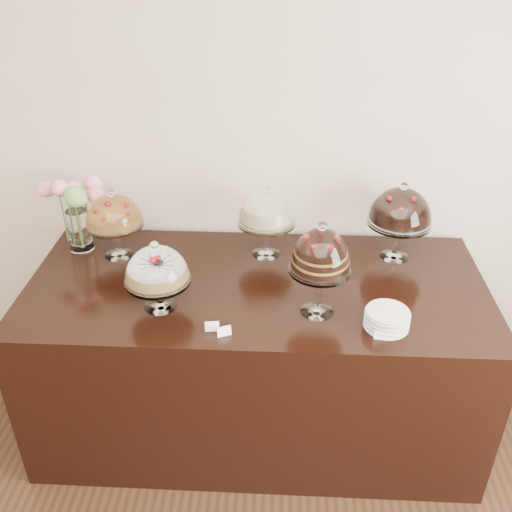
{
  "coord_description": "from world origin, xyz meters",
  "views": [
    {
      "loc": [
        0.17,
        0.17,
        2.42
      ],
      "look_at": [
        0.05,
        2.4,
        1.08
      ],
      "focal_mm": 40.0,
      "sensor_mm": 36.0,
      "label": 1
    }
  ],
  "objects_px": {
    "display_counter": "(256,355)",
    "cake_stand_sugar_sponge": "(157,268)",
    "cake_stand_dark_choco": "(401,209)",
    "flower_vase": "(77,206)",
    "cake_stand_fruit_tart": "(113,214)",
    "cake_stand_cheesecake": "(266,211)",
    "plate_stack": "(387,319)",
    "cake_stand_choco_layer": "(321,254)"
  },
  "relations": [
    {
      "from": "cake_stand_dark_choco",
      "to": "cake_stand_fruit_tart",
      "type": "height_order",
      "value": "cake_stand_dark_choco"
    },
    {
      "from": "display_counter",
      "to": "cake_stand_cheesecake",
      "type": "xyz_separation_m",
      "value": [
        0.04,
        0.28,
        0.7
      ]
    },
    {
      "from": "cake_stand_sugar_sponge",
      "to": "cake_stand_cheesecake",
      "type": "xyz_separation_m",
      "value": [
        0.46,
        0.49,
        0.05
      ]
    },
    {
      "from": "cake_stand_choco_layer",
      "to": "flower_vase",
      "type": "xyz_separation_m",
      "value": [
        -1.21,
        0.5,
        -0.05
      ]
    },
    {
      "from": "display_counter",
      "to": "flower_vase",
      "type": "xyz_separation_m",
      "value": [
        -0.93,
        0.29,
        0.7
      ]
    },
    {
      "from": "display_counter",
      "to": "cake_stand_fruit_tart",
      "type": "distance_m",
      "value": 1.03
    },
    {
      "from": "plate_stack",
      "to": "flower_vase",
      "type": "bearing_deg",
      "value": 158.27
    },
    {
      "from": "cake_stand_cheesecake",
      "to": "cake_stand_fruit_tart",
      "type": "xyz_separation_m",
      "value": [
        -0.76,
        -0.05,
        -0.01
      ]
    },
    {
      "from": "cake_stand_sugar_sponge",
      "to": "flower_vase",
      "type": "height_order",
      "value": "flower_vase"
    },
    {
      "from": "cake_stand_cheesecake",
      "to": "cake_stand_dark_choco",
      "type": "distance_m",
      "value": 0.66
    },
    {
      "from": "display_counter",
      "to": "flower_vase",
      "type": "height_order",
      "value": "flower_vase"
    },
    {
      "from": "cake_stand_dark_choco",
      "to": "plate_stack",
      "type": "xyz_separation_m",
      "value": [
        -0.13,
        -0.6,
        -0.23
      ]
    },
    {
      "from": "cake_stand_cheesecake",
      "to": "cake_stand_fruit_tart",
      "type": "distance_m",
      "value": 0.76
    },
    {
      "from": "cake_stand_dark_choco",
      "to": "cake_stand_cheesecake",
      "type": "bearing_deg",
      "value": -179.22
    },
    {
      "from": "cake_stand_sugar_sponge",
      "to": "cake_stand_dark_choco",
      "type": "xyz_separation_m",
      "value": [
        1.12,
        0.5,
        0.07
      ]
    },
    {
      "from": "cake_stand_choco_layer",
      "to": "plate_stack",
      "type": "height_order",
      "value": "cake_stand_choco_layer"
    },
    {
      "from": "cake_stand_choco_layer",
      "to": "plate_stack",
      "type": "bearing_deg",
      "value": -18.64
    },
    {
      "from": "cake_stand_dark_choco",
      "to": "display_counter",
      "type": "bearing_deg",
      "value": -157.82
    },
    {
      "from": "cake_stand_choco_layer",
      "to": "cake_stand_dark_choco",
      "type": "bearing_deg",
      "value": 50.1
    },
    {
      "from": "cake_stand_cheesecake",
      "to": "cake_stand_dark_choco",
      "type": "xyz_separation_m",
      "value": [
        0.66,
        0.01,
        0.02
      ]
    },
    {
      "from": "plate_stack",
      "to": "cake_stand_choco_layer",
      "type": "bearing_deg",
      "value": 161.36
    },
    {
      "from": "display_counter",
      "to": "cake_stand_sugar_sponge",
      "type": "height_order",
      "value": "cake_stand_sugar_sponge"
    },
    {
      "from": "cake_stand_fruit_tart",
      "to": "flower_vase",
      "type": "distance_m",
      "value": 0.21
    },
    {
      "from": "plate_stack",
      "to": "display_counter",
      "type": "bearing_deg",
      "value": 151.27
    },
    {
      "from": "display_counter",
      "to": "cake_stand_fruit_tart",
      "type": "height_order",
      "value": "cake_stand_fruit_tart"
    },
    {
      "from": "flower_vase",
      "to": "plate_stack",
      "type": "bearing_deg",
      "value": -21.73
    },
    {
      "from": "cake_stand_sugar_sponge",
      "to": "cake_stand_choco_layer",
      "type": "relative_size",
      "value": 0.75
    },
    {
      "from": "flower_vase",
      "to": "cake_stand_dark_choco",
      "type": "bearing_deg",
      "value": -0.02
    },
    {
      "from": "cake_stand_cheesecake",
      "to": "cake_stand_dark_choco",
      "type": "height_order",
      "value": "cake_stand_dark_choco"
    },
    {
      "from": "cake_stand_fruit_tart",
      "to": "flower_vase",
      "type": "relative_size",
      "value": 0.89
    },
    {
      "from": "cake_stand_dark_choco",
      "to": "cake_stand_fruit_tart",
      "type": "distance_m",
      "value": 1.43
    },
    {
      "from": "cake_stand_choco_layer",
      "to": "cake_stand_fruit_tart",
      "type": "relative_size",
      "value": 1.21
    },
    {
      "from": "cake_stand_choco_layer",
      "to": "cake_stand_dark_choco",
      "type": "distance_m",
      "value": 0.65
    },
    {
      "from": "cake_stand_fruit_tart",
      "to": "plate_stack",
      "type": "relative_size",
      "value": 1.99
    },
    {
      "from": "flower_vase",
      "to": "cake_stand_sugar_sponge",
      "type": "bearing_deg",
      "value": -44.39
    },
    {
      "from": "cake_stand_sugar_sponge",
      "to": "flower_vase",
      "type": "distance_m",
      "value": 0.71
    },
    {
      "from": "cake_stand_sugar_sponge",
      "to": "cake_stand_fruit_tart",
      "type": "bearing_deg",
      "value": 124.68
    },
    {
      "from": "cake_stand_dark_choco",
      "to": "cake_stand_choco_layer",
      "type": "bearing_deg",
      "value": -129.9
    },
    {
      "from": "cake_stand_cheesecake",
      "to": "plate_stack",
      "type": "relative_size",
      "value": 2.04
    },
    {
      "from": "display_counter",
      "to": "cake_stand_dark_choco",
      "type": "bearing_deg",
      "value": 22.18
    },
    {
      "from": "display_counter",
      "to": "cake_stand_cheesecake",
      "type": "distance_m",
      "value": 0.75
    },
    {
      "from": "display_counter",
      "to": "cake_stand_fruit_tart",
      "type": "bearing_deg",
      "value": 162.53
    }
  ]
}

